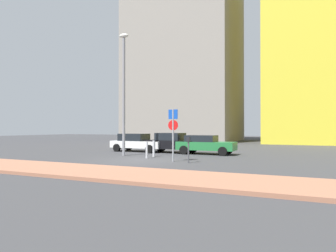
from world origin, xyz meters
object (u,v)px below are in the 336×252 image
(parked_car_black, at_px, (172,143))
(traffic_bollard_near, at_px, (147,150))
(parked_car_white, at_px, (137,142))
(traffic_bollard_mid, at_px, (154,149))
(parked_car_green, at_px, (205,144))
(parking_meter, at_px, (188,146))
(parking_sign_post, at_px, (173,128))
(street_lamp, at_px, (124,85))

(parked_car_black, relative_size, traffic_bollard_near, 4.00)
(parked_car_black, distance_m, traffic_bollard_near, 4.68)
(parked_car_white, xyz_separation_m, traffic_bollard_mid, (3.34, -3.57, -0.21))
(parked_car_green, relative_size, traffic_bollard_mid, 3.93)
(parked_car_white, xyz_separation_m, parking_meter, (6.66, -5.90, 0.17))
(parked_car_white, bearing_deg, parking_meter, -41.52)
(parked_car_black, bearing_deg, traffic_bollard_near, -86.72)
(parked_car_white, height_order, parking_sign_post, parking_sign_post)
(parking_meter, bearing_deg, parked_car_black, 120.89)
(parked_car_black, distance_m, street_lamp, 5.92)
(street_lamp, bearing_deg, parking_meter, -21.92)
(parked_car_green, distance_m, parking_sign_post, 5.61)
(parked_car_white, height_order, traffic_bollard_mid, parked_car_white)
(street_lamp, bearing_deg, parked_car_green, 35.52)
(parking_meter, distance_m, traffic_bollard_near, 3.57)
(parked_car_green, bearing_deg, traffic_bollard_near, -119.46)
(parking_sign_post, distance_m, traffic_bollard_mid, 3.37)
(parked_car_black, height_order, parking_sign_post, parking_sign_post)
(parked_car_white, xyz_separation_m, street_lamp, (1.02, -3.63, 4.18))
(parked_car_white, relative_size, parked_car_black, 1.09)
(parked_car_black, bearing_deg, parked_car_green, -4.57)
(parked_car_black, relative_size, parking_sign_post, 1.41)
(parked_car_white, relative_size, traffic_bollard_near, 4.36)
(parked_car_black, bearing_deg, parking_meter, -59.11)
(parking_meter, height_order, street_lamp, street_lamp)
(parked_car_green, xyz_separation_m, street_lamp, (-4.86, -3.47, 4.19))
(traffic_bollard_near, bearing_deg, parking_meter, -21.43)
(parked_car_white, distance_m, street_lamp, 5.62)
(parked_car_white, height_order, parking_meter, parked_car_white)
(parking_meter, bearing_deg, parked_car_green, 97.83)
(parked_car_white, bearing_deg, traffic_bollard_mid, -46.91)
(parked_car_white, xyz_separation_m, parking_sign_post, (5.63, -5.64, 1.15))
(parked_car_green, bearing_deg, traffic_bollard_mid, -126.64)
(street_lamp, height_order, traffic_bollard_near, street_lamp)
(parked_car_white, distance_m, traffic_bollard_near, 5.71)
(parked_car_black, distance_m, parking_meter, 6.95)
(parked_car_black, bearing_deg, street_lamp, -119.41)
(parked_car_white, distance_m, parking_sign_post, 8.05)
(parking_sign_post, bearing_deg, parked_car_white, 134.96)
(parked_car_white, height_order, traffic_bollard_near, parked_car_white)
(parked_car_white, height_order, parked_car_black, parked_car_black)
(parked_car_green, relative_size, traffic_bollard_near, 4.03)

